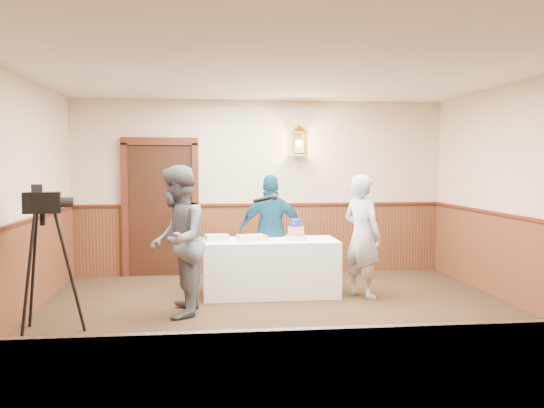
# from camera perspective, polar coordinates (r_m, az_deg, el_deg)

# --- Properties ---
(ground) EXTENTS (7.00, 7.00, 0.00)m
(ground) POSITION_cam_1_polar(r_m,az_deg,el_deg) (6.10, 2.12, -12.92)
(ground) COLOR #2F1F12
(ground) RESTS_ON ground
(room_shell) EXTENTS (6.02, 7.02, 2.81)m
(room_shell) POSITION_cam_1_polar(r_m,az_deg,el_deg) (6.29, 1.04, 1.68)
(room_shell) COLOR beige
(room_shell) RESTS_ON ground
(display_table) EXTENTS (1.80, 0.80, 0.75)m
(display_table) POSITION_cam_1_polar(r_m,az_deg,el_deg) (7.85, -0.17, -6.29)
(display_table) COLOR white
(display_table) RESTS_ON ground
(tiered_cake) EXTENTS (0.30, 0.30, 0.28)m
(tiered_cake) POSITION_cam_1_polar(r_m,az_deg,el_deg) (7.79, 2.39, -2.76)
(tiered_cake) COLOR beige
(tiered_cake) RESTS_ON display_table
(sheet_cake_yellow) EXTENTS (0.41, 0.35, 0.07)m
(sheet_cake_yellow) POSITION_cam_1_polar(r_m,az_deg,el_deg) (7.72, -2.02, -3.37)
(sheet_cake_yellow) COLOR #D8BB81
(sheet_cake_yellow) RESTS_ON display_table
(sheet_cake_green) EXTENTS (0.34, 0.29, 0.07)m
(sheet_cake_green) POSITION_cam_1_polar(r_m,az_deg,el_deg) (7.79, -5.49, -3.31)
(sheet_cake_green) COLOR #B3D697
(sheet_cake_green) RESTS_ON display_table
(interviewer) EXTENTS (1.51, 0.90, 1.76)m
(interviewer) POSITION_cam_1_polar(r_m,az_deg,el_deg) (6.78, -9.37, -3.63)
(interviewer) COLOR #5A5E64
(interviewer) RESTS_ON ground
(baker) EXTENTS (0.65, 0.71, 1.64)m
(baker) POSITION_cam_1_polar(r_m,az_deg,el_deg) (7.72, 8.93, -3.17)
(baker) COLOR #A8A9AE
(baker) RESTS_ON ground
(assistant_p) EXTENTS (0.99, 0.49, 1.62)m
(assistant_p) POSITION_cam_1_polar(r_m,az_deg,el_deg) (8.23, -0.02, -2.73)
(assistant_p) COLOR navy
(assistant_p) RESTS_ON ground
(tv_camera_rig) EXTENTS (0.58, 0.54, 1.49)m
(tv_camera_rig) POSITION_cam_1_polar(r_m,az_deg,el_deg) (6.45, -21.66, -6.18)
(tv_camera_rig) COLOR black
(tv_camera_rig) RESTS_ON ground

